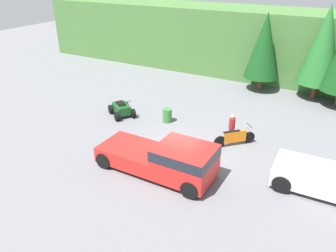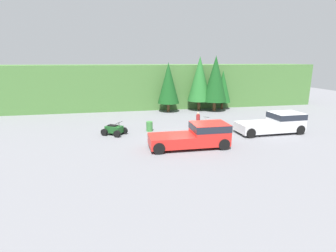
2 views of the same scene
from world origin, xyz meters
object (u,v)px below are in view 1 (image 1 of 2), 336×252
object	(u,v)px
quad_atv	(122,109)
dirt_bike	(235,138)
rider_person	(232,127)
steel_barrel	(167,115)
pickup_truck_red	(167,158)

from	to	relation	value
quad_atv	dirt_bike	bearing A→B (deg)	33.00
rider_person	dirt_bike	bearing A→B (deg)	-91.77
dirt_bike	rider_person	xyz separation A→B (m)	(-0.32, 0.31, 0.43)
steel_barrel	dirt_bike	bearing A→B (deg)	-9.88
pickup_truck_red	quad_atv	bearing A→B (deg)	143.40
dirt_bike	quad_atv	size ratio (longest dim) A/B	0.80
pickup_truck_red	steel_barrel	xyz separation A→B (m)	(-2.85, 5.15, -0.50)
steel_barrel	pickup_truck_red	bearing A→B (deg)	-61.04
pickup_truck_red	steel_barrel	distance (m)	5.91
quad_atv	rider_person	xyz separation A→B (m)	(7.55, 0.10, 0.46)
rider_person	steel_barrel	bearing A→B (deg)	125.70
quad_atv	steel_barrel	xyz separation A→B (m)	(3.14, 0.61, -0.01)
dirt_bike	steel_barrel	xyz separation A→B (m)	(-4.74, 0.83, -0.03)
quad_atv	steel_barrel	distance (m)	3.20
dirt_bike	quad_atv	world-z (taller)	quad_atv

